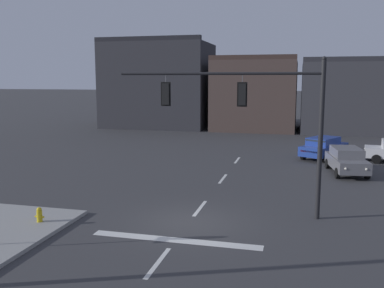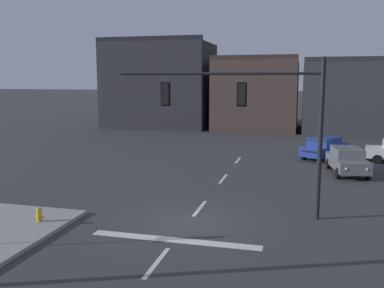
% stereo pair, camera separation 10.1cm
% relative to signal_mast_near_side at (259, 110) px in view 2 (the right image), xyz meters
% --- Properties ---
extents(ground_plane, '(400.00, 400.00, 0.00)m').
position_rel_signal_mast_near_side_xyz_m(ground_plane, '(-2.62, -1.57, -4.56)').
color(ground_plane, '#353538').
extents(stop_bar_paint, '(6.40, 0.50, 0.01)m').
position_rel_signal_mast_near_side_xyz_m(stop_bar_paint, '(-2.62, -3.57, -4.55)').
color(stop_bar_paint, silver).
rests_on(stop_bar_paint, ground).
extents(lane_centreline, '(0.16, 26.40, 0.01)m').
position_rel_signal_mast_near_side_xyz_m(lane_centreline, '(-2.62, 0.43, -4.55)').
color(lane_centreline, silver).
rests_on(lane_centreline, ground).
extents(signal_mast_near_side, '(8.49, 0.98, 6.75)m').
position_rel_signal_mast_near_side_xyz_m(signal_mast_near_side, '(0.00, 0.00, 0.00)').
color(signal_mast_near_side, black).
rests_on(signal_mast_near_side, ground).
extents(car_lot_middle, '(2.38, 4.62, 1.61)m').
position_rel_signal_mast_near_side_xyz_m(car_lot_middle, '(4.60, 9.77, -3.70)').
color(car_lot_middle, slate).
rests_on(car_lot_middle, ground).
extents(car_lot_farside, '(3.73, 4.72, 1.61)m').
position_rel_signal_mast_near_side_xyz_m(car_lot_farside, '(3.49, 14.62, -3.70)').
color(car_lot_farside, navy).
rests_on(car_lot_farside, ground).
extents(fire_hydrant, '(0.40, 0.30, 0.75)m').
position_rel_signal_mast_near_side_xyz_m(fire_hydrant, '(-8.39, -3.36, -4.23)').
color(fire_hydrant, gold).
rests_on(fire_hydrant, ground).
extents(building_row, '(33.20, 13.71, 10.58)m').
position_rel_signal_mast_near_side_xyz_m(building_row, '(-5.64, 33.34, -0.20)').
color(building_row, '#2D2D33').
rests_on(building_row, ground).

